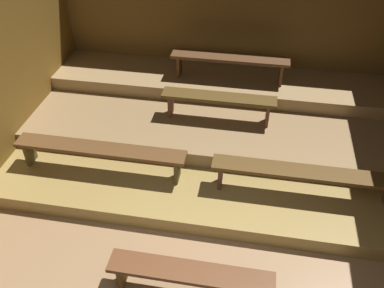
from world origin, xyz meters
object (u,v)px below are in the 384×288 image
bench_lower_right (305,175)px  bench_upper_center (230,61)px  bench_floor_center (190,275)px  bench_lower_left (100,151)px  bench_middle_center (219,100)px

bench_lower_right → bench_upper_center: bearing=119.5°
bench_floor_center → bench_lower_left: 2.25m
bench_lower_left → bench_floor_center: bearing=-45.3°
bench_middle_center → bench_upper_center: (0.07, 0.91, 0.23)m
bench_floor_center → bench_lower_right: 2.03m
bench_floor_center → bench_lower_right: bench_lower_right is taller
bench_floor_center → bench_middle_center: bearing=91.2°
bench_lower_left → bench_upper_center: 2.72m
bench_lower_right → bench_floor_center: bearing=-127.9°
bench_lower_right → bench_middle_center: size_ratio=1.37×
bench_upper_center → bench_lower_left: bearing=-125.9°
bench_floor_center → bench_upper_center: bench_upper_center is taller
bench_floor_center → bench_lower_left: size_ratio=0.75×
bench_lower_right → bench_middle_center: 1.82m
bench_floor_center → bench_middle_center: bench_middle_center is taller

